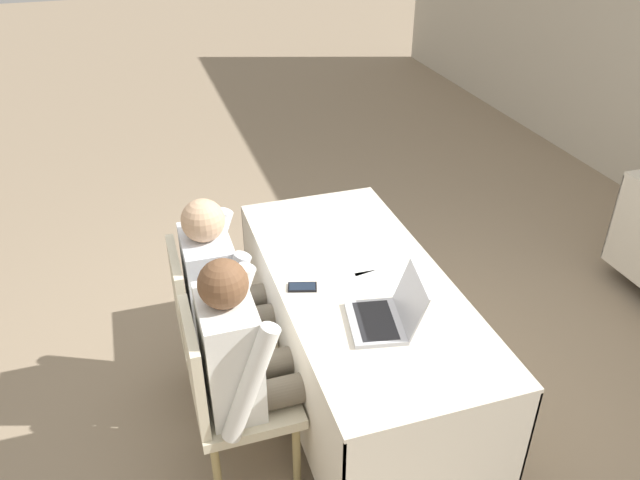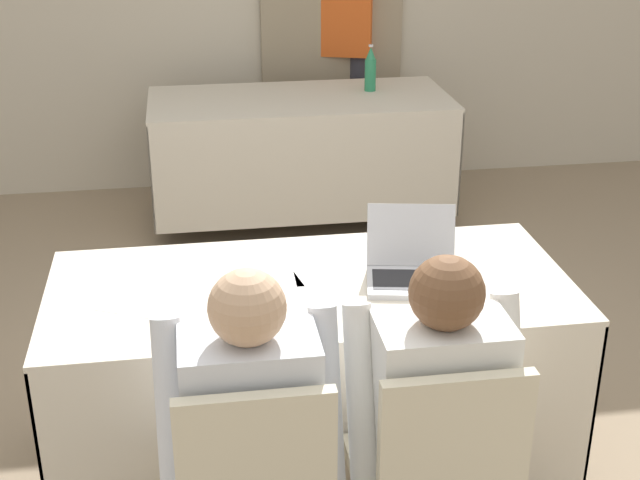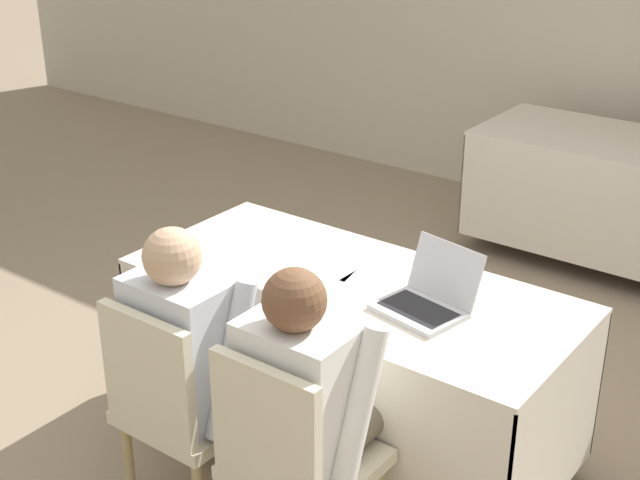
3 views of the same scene
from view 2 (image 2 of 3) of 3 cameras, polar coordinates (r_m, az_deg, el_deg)
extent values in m
plane|color=gray|center=(3.40, -0.54, -14.34)|extent=(24.00, 24.00, 0.00)
cube|color=beige|center=(2.99, -0.60, -3.00)|extent=(1.75, 0.79, 0.02)
cube|color=beige|center=(2.83, 0.60, -12.38)|extent=(1.75, 0.01, 0.62)
cube|color=beige|center=(3.48, -1.50, -4.83)|extent=(1.75, 0.01, 0.62)
cube|color=beige|center=(3.16, -16.60, -9.17)|extent=(0.01, 0.79, 0.62)
cube|color=beige|center=(3.37, 14.38, -6.75)|extent=(0.01, 0.79, 0.62)
cylinder|color=#333333|center=(3.36, -0.54, -13.56)|extent=(0.06, 0.06, 0.12)
cube|color=beige|center=(5.25, -1.30, 9.01)|extent=(1.75, 0.79, 0.02)
cube|color=beige|center=(4.98, -0.67, 4.29)|extent=(1.75, 0.01, 0.62)
cube|color=beige|center=(5.71, -1.79, 6.89)|extent=(1.75, 0.01, 0.62)
cube|color=beige|center=(5.31, -10.67, 5.13)|extent=(0.01, 0.79, 0.62)
cube|color=beige|center=(5.52, 7.78, 6.06)|extent=(0.01, 0.79, 0.62)
cylinder|color=#333333|center=(5.47, -1.23, 2.00)|extent=(0.06, 0.06, 0.12)
cube|color=#B7B7BC|center=(2.99, 5.92, -2.73)|extent=(0.34, 0.27, 0.02)
cube|color=black|center=(2.98, 5.93, -2.55)|extent=(0.29, 0.20, 0.00)
cube|color=#B7B7BC|center=(3.07, 5.84, 0.33)|extent=(0.31, 0.13, 0.21)
cube|color=black|center=(3.07, 5.84, 0.33)|extent=(0.28, 0.11, 0.18)
cube|color=black|center=(2.73, 0.04, -5.40)|extent=(0.11, 0.15, 0.01)
cube|color=#192333|center=(2.73, 0.04, -5.30)|extent=(0.09, 0.13, 0.00)
cube|color=white|center=(2.98, -11.32, -3.35)|extent=(0.32, 0.36, 0.00)
cube|color=white|center=(3.11, 0.14, -1.68)|extent=(0.22, 0.30, 0.00)
cube|color=white|center=(2.98, -3.18, -2.91)|extent=(0.26, 0.33, 0.00)
cylinder|color=#288456|center=(5.39, 3.24, 10.50)|extent=(0.07, 0.07, 0.19)
cone|color=#288456|center=(5.36, 3.27, 11.87)|extent=(0.06, 0.06, 0.07)
cylinder|color=silver|center=(5.35, 3.28, 12.31)|extent=(0.03, 0.03, 0.01)
cube|color=beige|center=(2.32, -4.06, -14.50)|extent=(0.40, 0.04, 0.45)
cube|color=beige|center=(2.70, 7.01, -14.93)|extent=(0.44, 0.44, 0.05)
cube|color=beige|center=(2.40, 8.60, -13.21)|extent=(0.40, 0.04, 0.45)
cylinder|color=#665B4C|center=(2.68, -2.64, -12.68)|extent=(0.13, 0.42, 0.13)
cylinder|color=#665B4C|center=(2.67, -6.57, -12.96)|extent=(0.13, 0.42, 0.13)
cylinder|color=#665B4C|center=(3.00, -2.93, -15.02)|extent=(0.10, 0.10, 0.44)
cube|color=silver|center=(2.42, -4.40, -11.66)|extent=(0.36, 0.22, 0.52)
cylinder|color=silver|center=(2.46, 0.46, -10.58)|extent=(0.08, 0.26, 0.54)
cylinder|color=silver|center=(2.44, -9.50, -11.29)|extent=(0.08, 0.26, 0.54)
sphere|color=tan|center=(2.23, -4.69, -4.33)|extent=(0.20, 0.20, 0.20)
cylinder|color=#665B4C|center=(2.77, 8.22, -11.59)|extent=(0.13, 0.42, 0.13)
cylinder|color=#665B4C|center=(2.73, 4.52, -12.01)|extent=(0.13, 0.42, 0.13)
cylinder|color=#665B4C|center=(3.08, 6.93, -14.01)|extent=(0.10, 0.10, 0.44)
cylinder|color=#665B4C|center=(3.04, 3.55, -14.40)|extent=(0.10, 0.10, 0.44)
cube|color=white|center=(2.50, 7.65, -10.54)|extent=(0.36, 0.22, 0.52)
cylinder|color=white|center=(2.58, 11.95, -9.36)|extent=(0.08, 0.26, 0.54)
cylinder|color=white|center=(2.48, 2.66, -10.38)|extent=(0.08, 0.26, 0.54)
sphere|color=brown|center=(2.32, 8.12, -3.38)|extent=(0.20, 0.20, 0.20)
cylinder|color=#33333D|center=(6.07, 0.84, 7.90)|extent=(0.12, 0.12, 0.85)
cylinder|color=#33333D|center=(6.05, 2.36, 7.83)|extent=(0.12, 0.12, 0.85)
cube|color=#DB561E|center=(5.91, 1.68, 14.40)|extent=(0.38, 0.29, 0.55)
camera|label=1|loc=(3.14, 52.28, 21.71)|focal=35.00mm
camera|label=3|loc=(2.12, 80.92, 9.60)|focal=50.00mm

